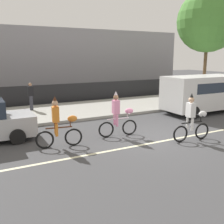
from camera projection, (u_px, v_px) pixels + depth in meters
ground_plane at (158, 137)px, 10.90m from camera, size 80.00×80.00×0.00m
road_centre_line at (165, 141)px, 10.47m from camera, size 36.00×0.14×0.01m
sidewalk_curb at (94, 108)px, 16.51m from camera, size 60.00×5.00×0.15m
fence_line at (78, 93)px, 18.89m from camera, size 40.00×0.08×1.40m
building_backdrop at (33, 61)px, 25.27m from camera, size 28.00×8.00×5.68m
parade_cyclist_orange at (59, 125)px, 9.56m from camera, size 1.71×0.53×1.92m
parade_cyclist_pink at (118, 117)px, 10.89m from camera, size 1.71×0.51×1.92m
parade_cyclist_zebra at (192, 120)px, 10.31m from camera, size 1.72×0.50×1.92m
parked_van_white at (205, 91)px, 15.44m from camera, size 5.00×2.22×2.18m
street_tree_near_lamp at (208, 21)px, 18.91m from camera, size 4.48×4.48×7.88m
pedestrian_onlooker at (31, 96)px, 15.46m from camera, size 0.32×0.20×1.62m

